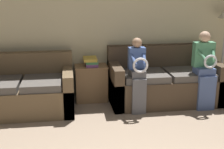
{
  "coord_description": "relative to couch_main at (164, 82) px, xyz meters",
  "views": [
    {
      "loc": [
        -0.66,
        -2.17,
        1.93
      ],
      "look_at": [
        -0.06,
        1.95,
        0.76
      ],
      "focal_mm": 50.0,
      "sensor_mm": 36.0,
      "label": 1
    }
  ],
  "objects": [
    {
      "name": "wall_back",
      "position": [
        -0.97,
        0.47,
        0.94
      ],
      "size": [
        7.21,
        0.06,
        2.55
      ],
      "color": "beige",
      "rests_on": "ground_plane"
    },
    {
      "name": "couch_main",
      "position": [
        0.0,
        0.0,
        0.0
      ],
      "size": [
        1.87,
        0.92,
        0.94
      ],
      "color": "#473828",
      "rests_on": "ground_plane"
    },
    {
      "name": "couch_side",
      "position": [
        -2.36,
        -0.1,
        -0.02
      ],
      "size": [
        1.6,
        0.96,
        0.89
      ],
      "color": "brown",
      "rests_on": "ground_plane"
    },
    {
      "name": "child_left_seated",
      "position": [
        -0.55,
        -0.39,
        0.32
      ],
      "size": [
        0.26,
        0.37,
        1.17
      ],
      "color": "#56565B",
      "rests_on": "ground_plane"
    },
    {
      "name": "child_right_seated",
      "position": [
        0.55,
        -0.38,
        0.35
      ],
      "size": [
        0.34,
        0.38,
        1.25
      ],
      "color": "#475B8E",
      "rests_on": "ground_plane"
    },
    {
      "name": "side_shelf",
      "position": [
        -1.24,
        0.22,
        -0.02
      ],
      "size": [
        0.56,
        0.4,
        0.62
      ],
      "color": "olive",
      "rests_on": "ground_plane"
    },
    {
      "name": "book_stack",
      "position": [
        -1.24,
        0.22,
        0.36
      ],
      "size": [
        0.24,
        0.32,
        0.15
      ],
      "color": "#7A4284",
      "rests_on": "side_shelf"
    }
  ]
}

